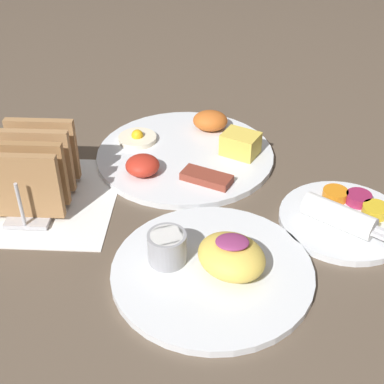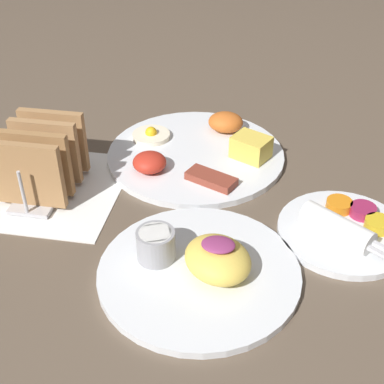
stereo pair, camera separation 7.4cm
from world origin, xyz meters
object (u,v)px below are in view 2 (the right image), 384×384
Objects in this scene: plate_foreground at (199,266)px; toast_rack at (42,160)px; plate_breakfast at (198,152)px; plate_condiments at (344,229)px.

plate_foreground is 0.29m from toast_rack.
plate_breakfast reaches higher than plate_condiments.
plate_condiments is at bearing -36.03° from plate_breakfast.
toast_rack is (-0.21, -0.13, 0.04)m from plate_breakfast.
plate_condiments is 1.19× the size of toast_rack.
plate_condiments is (0.22, -0.16, 0.00)m from plate_breakfast.
toast_rack is (-0.25, 0.14, 0.04)m from plate_foreground.
plate_foreground is at bearing -80.41° from plate_breakfast.
toast_rack is at bearing -148.44° from plate_breakfast.
plate_foreground is (0.05, -0.27, 0.00)m from plate_breakfast.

